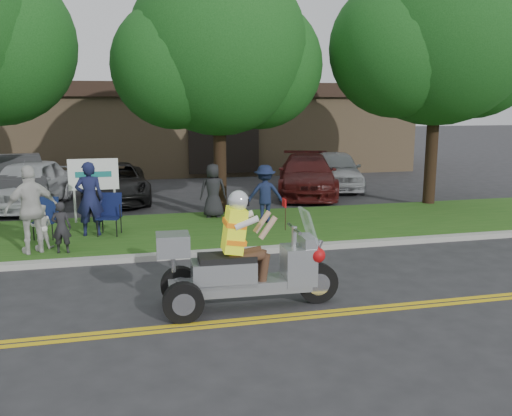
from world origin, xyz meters
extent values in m
plane|color=#28282B|center=(0.00, 0.00, 0.00)|extent=(120.00, 120.00, 0.00)
cube|color=gold|center=(0.00, -0.58, 0.01)|extent=(60.00, 0.10, 0.01)
cube|color=gold|center=(0.00, -0.42, 0.01)|extent=(60.00, 0.10, 0.01)
cube|color=#A8A89E|center=(0.00, 3.05, 0.06)|extent=(60.00, 0.25, 0.12)
cube|color=#215215|center=(0.00, 5.20, 0.06)|extent=(60.00, 4.00, 0.10)
cube|color=#9E7F5B|center=(2.00, 19.00, 2.00)|extent=(18.00, 8.00, 4.00)
cube|color=black|center=(2.00, 14.95, 3.70)|extent=(18.00, 0.30, 0.60)
cylinder|color=#332114|center=(0.50, 7.20, 2.10)|extent=(0.36, 0.36, 4.20)
sphere|color=#144714|center=(0.50, 7.20, 4.65)|extent=(4.80, 4.80, 4.80)
sphere|color=#144714|center=(1.70, 7.50, 4.20)|extent=(3.60, 3.60, 3.60)
sphere|color=#144714|center=(-0.70, 7.00, 4.12)|extent=(3.36, 3.36, 3.36)
cylinder|color=#332114|center=(7.00, 7.00, 2.38)|extent=(0.36, 0.36, 4.76)
sphere|color=#144714|center=(7.00, 7.00, 5.27)|extent=(5.60, 5.60, 5.60)
sphere|color=#144714|center=(8.40, 7.30, 4.76)|extent=(4.20, 4.20, 4.20)
sphere|color=#144714|center=(5.60, 6.80, 4.68)|extent=(3.92, 3.92, 3.92)
cylinder|color=silver|center=(-3.40, 6.60, 0.55)|extent=(0.06, 0.06, 1.10)
cylinder|color=silver|center=(-2.40, 6.60, 0.55)|extent=(0.06, 0.06, 1.10)
cube|color=white|center=(-2.90, 6.60, 1.35)|extent=(1.25, 0.06, 0.80)
cylinder|color=black|center=(0.83, 0.00, 0.32)|extent=(0.65, 0.17, 0.65)
cylinder|color=black|center=(-1.35, -0.31, 0.30)|extent=(0.61, 0.18, 0.61)
cylinder|color=black|center=(-1.32, 0.46, 0.30)|extent=(0.61, 0.18, 0.61)
cube|color=#9EA2A7|center=(-0.36, 0.04, 0.37)|extent=(2.07, 0.57, 0.19)
cube|color=#9EA2A7|center=(-0.69, 0.05, 0.60)|extent=(0.99, 0.53, 0.38)
cube|color=black|center=(-0.63, 0.05, 0.82)|extent=(0.88, 0.48, 0.11)
cube|color=#9EA2A7|center=(0.50, 0.01, 0.65)|extent=(0.51, 0.54, 0.60)
cube|color=silver|center=(0.65, 0.01, 1.28)|extent=(0.23, 0.50, 0.53)
cube|color=#9EA2A7|center=(-1.45, 0.08, 1.08)|extent=(0.50, 0.47, 0.32)
sphere|color=#B20C0F|center=(0.75, -0.15, 0.84)|extent=(0.24, 0.24, 0.24)
cube|color=#E2F319|center=(-0.52, 0.05, 1.26)|extent=(0.39, 0.45, 0.70)
sphere|color=silver|center=(-0.45, 0.04, 1.71)|extent=(0.31, 0.31, 0.31)
cylinder|color=black|center=(-4.16, 4.88, 0.30)|extent=(0.03, 0.03, 0.39)
cylinder|color=black|center=(-3.75, 4.79, 0.30)|extent=(0.03, 0.03, 0.39)
cylinder|color=black|center=(-4.08, 5.26, 0.30)|extent=(0.03, 0.03, 0.39)
cylinder|color=black|center=(-3.67, 5.17, 0.30)|extent=(0.03, 0.03, 0.39)
cube|color=#0D193F|center=(-3.92, 5.02, 0.50)|extent=(0.57, 0.53, 0.04)
cube|color=#0D193F|center=(-3.87, 5.23, 0.77)|extent=(0.50, 0.24, 0.52)
cylinder|color=black|center=(-2.78, 4.88, 0.31)|extent=(0.03, 0.03, 0.41)
cylinder|color=black|center=(-2.35, 4.77, 0.31)|extent=(0.03, 0.03, 0.41)
cylinder|color=black|center=(-2.68, 5.27, 0.31)|extent=(0.03, 0.03, 0.41)
cylinder|color=black|center=(-2.25, 5.16, 0.31)|extent=(0.03, 0.03, 0.41)
cube|color=#0D143D|center=(-2.52, 5.02, 0.52)|extent=(0.61, 0.57, 0.04)
cube|color=#0D143D|center=(-2.46, 5.23, 0.80)|extent=(0.53, 0.27, 0.55)
imported|color=#171C41|center=(-2.93, 5.09, 0.97)|extent=(0.64, 0.43, 1.73)
imported|color=silver|center=(-3.98, 3.79, 1.01)|extent=(1.15, 0.86, 1.82)
imported|color=#151E3B|center=(1.36, 5.46, 0.86)|extent=(1.03, 0.66, 1.50)
imported|color=black|center=(0.18, 6.47, 0.83)|extent=(0.75, 0.52, 1.46)
imported|color=black|center=(-3.42, 3.65, 0.64)|extent=(0.42, 0.31, 1.07)
imported|color=white|center=(-3.88, 4.14, 0.58)|extent=(0.51, 0.43, 0.95)
imported|color=silver|center=(-5.00, 9.62, 0.74)|extent=(2.63, 4.61, 1.48)
imported|color=#303133|center=(-5.50, 10.24, 0.78)|extent=(2.64, 4.96, 1.55)
imported|color=black|center=(-2.45, 10.06, 0.62)|extent=(2.24, 4.52, 1.23)
imported|color=#43110F|center=(4.00, 9.89, 0.69)|extent=(3.26, 5.14, 1.39)
imported|color=#ADB0B4|center=(5.49, 10.95, 0.71)|extent=(2.63, 4.43, 1.41)
camera|label=1|loc=(-2.07, -7.80, 3.16)|focal=38.00mm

